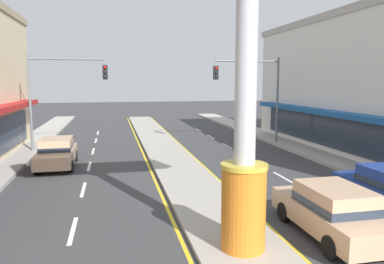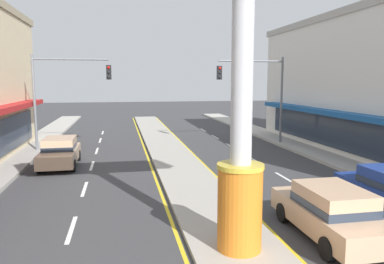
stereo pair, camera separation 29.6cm
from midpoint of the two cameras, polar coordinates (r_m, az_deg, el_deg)
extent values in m
cube|color=#A39E93|center=(20.90, -2.13, -4.49)|extent=(2.54, 52.00, 0.14)
cube|color=#ADA89E|center=(22.31, 22.32, -4.24)|extent=(2.28, 60.00, 0.18)
cube|color=silver|center=(12.32, -17.41, -14.10)|extent=(0.14, 2.20, 0.01)
cube|color=silver|center=(16.47, -15.73, -8.42)|extent=(0.14, 2.20, 0.01)
cube|color=silver|center=(20.72, -14.76, -5.04)|extent=(0.14, 2.20, 0.01)
cube|color=silver|center=(25.03, -14.13, -2.82)|extent=(0.14, 2.20, 0.01)
cube|color=silver|center=(29.36, -13.68, -1.25)|extent=(0.14, 2.20, 0.01)
cube|color=silver|center=(33.71, -13.35, -0.08)|extent=(0.14, 2.20, 0.01)
cube|color=silver|center=(14.47, 22.31, -11.02)|extent=(0.14, 2.20, 0.01)
cube|color=silver|center=(18.13, 14.64, -6.89)|extent=(0.14, 2.20, 0.01)
cube|color=silver|center=(22.06, 9.70, -4.11)|extent=(0.14, 2.20, 0.01)
cube|color=silver|center=(26.15, 6.30, -2.17)|extent=(0.14, 2.20, 0.01)
cube|color=silver|center=(30.32, 3.83, -0.76)|extent=(0.14, 2.20, 0.01)
cube|color=silver|center=(34.55, 1.96, 0.31)|extent=(0.14, 2.20, 0.01)
cube|color=yellow|center=(20.74, -6.10, -4.81)|extent=(0.12, 52.00, 0.01)
cube|color=yellow|center=(21.18, 1.75, -4.51)|extent=(0.12, 52.00, 0.01)
cylinder|color=orange|center=(9.94, 8.22, -11.68)|extent=(1.16, 1.16, 2.17)
cylinder|color=gold|center=(9.62, 8.35, -5.24)|extent=(1.22, 1.22, 0.12)
cylinder|color=#B7B7BC|center=(9.38, 8.63, 8.29)|extent=(0.55, 0.55, 4.62)
cube|color=#195193|center=(22.87, 22.03, 2.58)|extent=(0.90, 19.98, 0.30)
cube|color=#283342|center=(23.22, 22.73, -0.27)|extent=(0.08, 19.28, 2.00)
cylinder|color=slate|center=(25.26, -22.78, 3.98)|extent=(0.16, 0.16, 6.20)
cylinder|color=slate|center=(24.88, -17.82, 10.63)|extent=(4.62, 0.12, 0.12)
cube|color=black|center=(24.54, -12.36, 8.97)|extent=(0.32, 0.24, 0.92)
sphere|color=red|center=(24.41, -12.39, 9.68)|extent=(0.17, 0.17, 0.17)
sphere|color=black|center=(24.40, -12.37, 8.98)|extent=(0.17, 0.17, 0.17)
sphere|color=black|center=(24.39, -12.35, 8.27)|extent=(0.17, 0.17, 0.17)
cylinder|color=slate|center=(27.13, 13.91, 4.59)|extent=(0.16, 0.16, 6.20)
cylinder|color=slate|center=(26.23, 9.45, 10.73)|extent=(4.62, 0.12, 0.12)
cube|color=black|center=(25.34, 4.57, 9.08)|extent=(0.32, 0.24, 0.92)
sphere|color=red|center=(25.21, 4.67, 9.77)|extent=(0.17, 0.17, 0.17)
sphere|color=black|center=(25.21, 4.66, 9.09)|extent=(0.17, 0.17, 0.17)
sphere|color=black|center=(25.20, 4.65, 8.41)|extent=(0.17, 0.17, 0.17)
cube|color=tan|center=(20.94, -19.30, -3.43)|extent=(1.81, 4.32, 0.66)
cube|color=tan|center=(21.00, -19.32, -1.65)|extent=(1.57, 2.17, 0.60)
cube|color=#283342|center=(21.03, -19.30, -2.13)|extent=(1.61, 2.19, 0.24)
cylinder|color=black|center=(19.61, -17.42, -4.96)|extent=(0.23, 0.62, 0.62)
cylinder|color=black|center=(19.84, -22.09, -5.03)|extent=(0.23, 0.62, 0.62)
cylinder|color=black|center=(22.21, -16.75, -3.46)|extent=(0.23, 0.62, 0.62)
cylinder|color=black|center=(22.41, -20.88, -3.54)|extent=(0.23, 0.62, 0.62)
cube|color=tan|center=(11.84, 21.03, -12.12)|extent=(1.77, 4.30, 0.66)
cube|color=tan|center=(11.50, 21.64, -9.42)|extent=(1.55, 2.15, 0.60)
cube|color=#283342|center=(11.56, 21.60, -10.28)|extent=(1.59, 2.18, 0.24)
cylinder|color=black|center=(12.66, 14.53, -11.92)|extent=(0.22, 0.62, 0.62)
cylinder|color=black|center=(13.41, 20.91, -11.06)|extent=(0.22, 0.62, 0.62)
cylinder|color=black|center=(10.49, 21.02, -16.45)|extent=(0.22, 0.62, 0.62)
cylinder|color=black|center=(11.39, 28.20, -14.91)|extent=(0.22, 0.62, 0.62)
cylinder|color=black|center=(15.50, 23.27, -8.62)|extent=(0.22, 0.62, 0.62)
cylinder|color=black|center=(16.45, 27.99, -7.98)|extent=(0.22, 0.62, 0.62)
camera|label=1|loc=(0.15, -89.40, 0.08)|focal=34.62mm
camera|label=2|loc=(0.15, 90.60, -0.08)|focal=34.62mm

